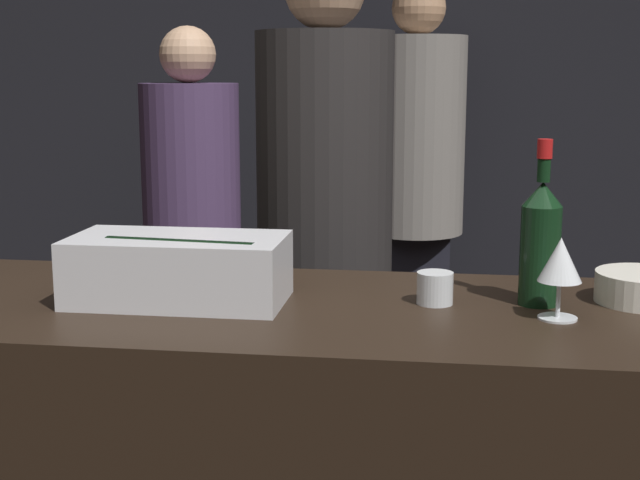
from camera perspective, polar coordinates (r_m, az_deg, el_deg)
name	(u,v)px	position (r m, az deg, el deg)	size (l,w,h in m)	color
wall_back_chalkboard	(395,95)	(4.02, 4.82, 9.20)	(6.40, 0.06, 2.80)	black
ice_bin_with_bottles	(179,266)	(1.72, -9.03, -1.69)	(0.41, 0.21, 0.13)	silver
wine_glass	(560,262)	(1.63, 15.12, -1.38)	(0.08, 0.08, 0.15)	silver
candle_votive	(435,288)	(1.71, 7.37, -3.06)	(0.07, 0.07, 0.06)	silver
red_wine_bottle_burgundy	(541,239)	(1.72, 13.94, 0.05)	(0.08, 0.08, 0.31)	black
person_in_hoodie	(192,224)	(3.46, -8.18, 1.00)	(0.37, 0.37, 1.67)	black
person_blond_tee	(415,190)	(3.61, 6.11, 3.18)	(0.39, 0.39, 1.85)	black
person_grey_polo	(325,255)	(2.40, 0.30, -0.96)	(0.36, 0.36, 1.82)	black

